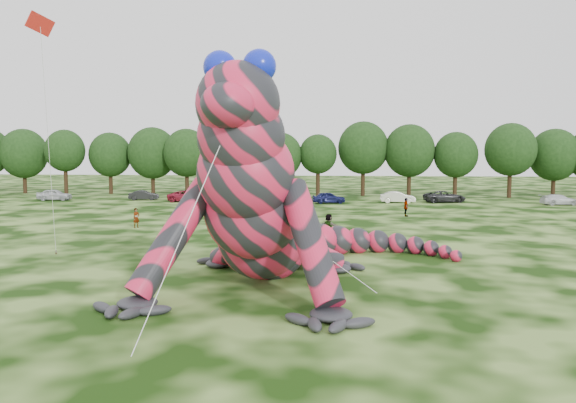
% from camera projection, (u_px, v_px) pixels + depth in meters
% --- Properties ---
extents(ground, '(240.00, 240.00, 0.00)m').
position_uv_depth(ground, '(236.00, 315.00, 22.22)').
color(ground, '#16330A').
rests_on(ground, ground).
extents(inflatable_gecko, '(20.17, 23.14, 10.65)m').
position_uv_depth(inflatable_gecko, '(269.00, 174.00, 28.40)').
color(inflatable_gecko, '#D82147').
rests_on(inflatable_gecko, ground).
extents(flying_kite, '(2.38, 4.77, 14.13)m').
position_uv_depth(flying_kite, '(41.00, 41.00, 30.06)').
color(flying_kite, red).
rests_on(flying_kite, ground).
extents(tree_2, '(7.04, 6.34, 9.64)m').
position_uv_depth(tree_2, '(24.00, 161.00, 83.93)').
color(tree_2, black).
rests_on(tree_2, ground).
extents(tree_3, '(5.81, 5.23, 9.44)m').
position_uv_depth(tree_3, '(65.00, 162.00, 81.60)').
color(tree_3, black).
rests_on(tree_3, ground).
extents(tree_4, '(6.22, 5.60, 9.06)m').
position_uv_depth(tree_4, '(110.00, 163.00, 82.70)').
color(tree_4, black).
rests_on(tree_4, ground).
extents(tree_5, '(7.16, 6.44, 9.80)m').
position_uv_depth(tree_5, '(153.00, 161.00, 81.80)').
color(tree_5, black).
rests_on(tree_5, ground).
extents(tree_6, '(6.52, 5.86, 9.49)m').
position_uv_depth(tree_6, '(187.00, 162.00, 79.58)').
color(tree_6, black).
rests_on(tree_6, ground).
extents(tree_7, '(6.68, 6.01, 9.48)m').
position_uv_depth(tree_7, '(239.00, 162.00, 79.02)').
color(tree_7, black).
rests_on(tree_7, ground).
extents(tree_8, '(6.14, 5.53, 8.94)m').
position_uv_depth(tree_8, '(280.00, 164.00, 78.70)').
color(tree_8, black).
rests_on(tree_8, ground).
extents(tree_9, '(5.27, 4.74, 8.68)m').
position_uv_depth(tree_9, '(318.00, 165.00, 78.59)').
color(tree_9, black).
rests_on(tree_9, ground).
extents(tree_10, '(7.09, 6.38, 10.50)m').
position_uv_depth(tree_10, '(363.00, 159.00, 79.16)').
color(tree_10, black).
rests_on(tree_10, ground).
extents(tree_11, '(7.01, 6.31, 10.07)m').
position_uv_depth(tree_11, '(409.00, 160.00, 78.22)').
color(tree_11, black).
rests_on(tree_11, ground).
extents(tree_12, '(5.99, 5.39, 8.97)m').
position_uv_depth(tree_12, '(456.00, 164.00, 77.26)').
color(tree_12, black).
rests_on(tree_12, ground).
extents(tree_13, '(6.83, 6.15, 10.13)m').
position_uv_depth(tree_13, '(510.00, 160.00, 75.95)').
color(tree_13, black).
rests_on(tree_13, ground).
extents(tree_14, '(6.82, 6.14, 9.40)m').
position_uv_depth(tree_14, '(554.00, 163.00, 77.00)').
color(tree_14, black).
rests_on(tree_14, ground).
extents(car_0, '(4.43, 2.12, 1.46)m').
position_uv_depth(car_0, '(55.00, 195.00, 72.50)').
color(car_0, silver).
rests_on(car_0, ground).
extents(car_1, '(3.95, 1.90, 1.25)m').
position_uv_depth(car_1, '(144.00, 195.00, 72.76)').
color(car_1, black).
rests_on(car_1, ground).
extents(car_2, '(5.23, 2.56, 1.43)m').
position_uv_depth(car_2, '(188.00, 196.00, 70.36)').
color(car_2, maroon).
rests_on(car_2, ground).
extents(car_3, '(5.07, 2.79, 1.39)m').
position_uv_depth(car_3, '(272.00, 197.00, 69.39)').
color(car_3, '#AEB2B8').
rests_on(car_3, ground).
extents(car_4, '(4.28, 2.34, 1.38)m').
position_uv_depth(car_4, '(329.00, 198.00, 68.44)').
color(car_4, '#15194F').
rests_on(car_4, ground).
extents(car_5, '(4.24, 1.48, 1.40)m').
position_uv_depth(car_5, '(398.00, 197.00, 68.91)').
color(car_5, silver).
rests_on(car_5, ground).
extents(car_6, '(5.48, 3.31, 1.42)m').
position_uv_depth(car_6, '(445.00, 197.00, 69.65)').
color(car_6, '#28282B').
rests_on(car_6, ground).
extents(car_7, '(4.51, 2.29, 1.26)m').
position_uv_depth(car_7, '(559.00, 200.00, 66.22)').
color(car_7, silver).
rests_on(car_7, ground).
extents(spectator_5, '(1.63, 1.58, 1.86)m').
position_uv_depth(spectator_5, '(329.00, 226.00, 41.01)').
color(spectator_5, gray).
rests_on(spectator_5, ground).
extents(spectator_1, '(1.00, 1.03, 1.67)m').
position_uv_depth(spectator_1, '(217.00, 218.00, 46.90)').
color(spectator_1, gray).
rests_on(spectator_1, ground).
extents(spectator_0, '(0.67, 0.72, 1.66)m').
position_uv_depth(spectator_0, '(136.00, 218.00, 46.94)').
color(spectator_0, gray).
rests_on(spectator_0, ground).
extents(spectator_3, '(0.50, 1.09, 1.82)m').
position_uv_depth(spectator_3, '(406.00, 207.00, 54.87)').
color(spectator_3, gray).
rests_on(spectator_3, ground).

